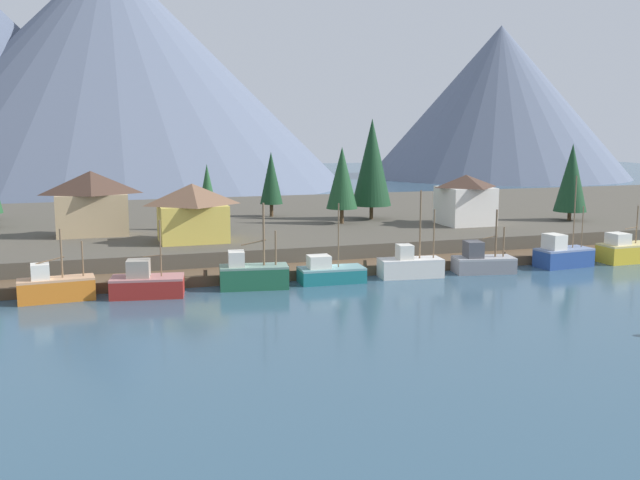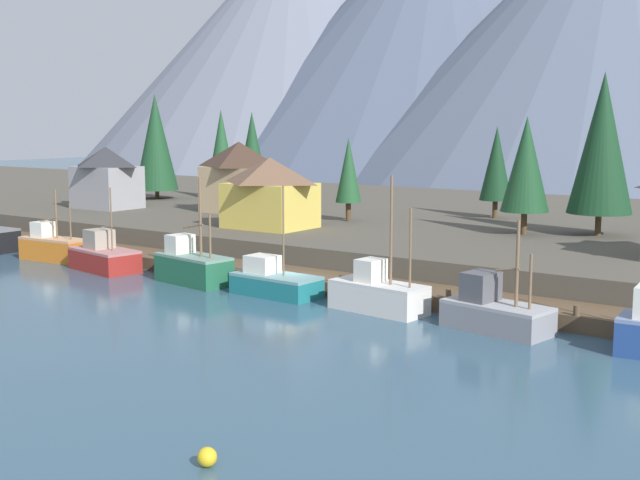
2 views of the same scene
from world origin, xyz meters
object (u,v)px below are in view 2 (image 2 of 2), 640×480
object	(u,v)px
fishing_boat_red	(104,257)
fishing_boat_green	(192,266)
conifer_centre	(602,143)
fishing_boat_white	(378,294)
house_tan	(239,177)
conifer_far_left	(156,142)
conifer_mid_left	(221,147)
house_yellow	(270,192)
conifer_back_right	(349,170)
conifer_near_left	(496,164)
fishing_boat_orange	(52,247)
channel_buoy	(207,457)
fishing_boat_grey	(494,312)
conifer_mid_right	(252,148)
fishing_boat_teal	(274,282)
house_grey	(107,177)
conifer_near_right	(526,164)

from	to	relation	value
fishing_boat_red	fishing_boat_green	xyz separation A→B (m)	(9.59, 0.28, 0.14)
conifer_centre	fishing_boat_white	bearing A→B (deg)	-103.24
fishing_boat_red	house_tan	bearing A→B (deg)	110.71
fishing_boat_red	conifer_far_left	size ratio (longest dim) A/B	0.53
conifer_mid_left	conifer_centre	bearing A→B (deg)	-7.92
house_yellow	conifer_far_left	xyz separation A→B (m)	(-29.31, 13.97, 3.74)
house_yellow	conifer_back_right	world-z (taller)	conifer_back_right
house_yellow	conifer_centre	distance (m)	28.45
conifer_near_left	fishing_boat_green	bearing A→B (deg)	-106.83
fishing_boat_orange	channel_buoy	distance (m)	47.30
fishing_boat_grey	conifer_back_right	bearing A→B (deg)	147.87
conifer_mid_right	channel_buoy	distance (m)	82.00
house_tan	channel_buoy	xyz separation A→B (m)	(37.58, -44.82, -5.93)
fishing_boat_teal	conifer_near_left	distance (m)	32.85
fishing_boat_red	channel_buoy	distance (m)	40.55
house_tan	house_grey	size ratio (longest dim) A/B	1.18
fishing_boat_orange	house_yellow	world-z (taller)	house_yellow
house_yellow	conifer_mid_left	xyz separation A→B (m)	(-22.62, 18.49, 3.13)
fishing_boat_red	house_grey	xyz separation A→B (m)	(-19.34, 16.71, 4.82)
fishing_boat_red	conifer_near_left	world-z (taller)	conifer_near_left
conifer_centre	fishing_boat_red	bearing A→B (deg)	-140.86
fishing_boat_green	house_grey	xyz separation A→B (m)	(-28.92, 16.43, 4.67)
fishing_boat_red	fishing_boat_green	bearing A→B (deg)	10.99
house_tan	house_grey	xyz separation A→B (m)	(-14.99, -4.88, -0.34)
conifer_mid_left	channel_buoy	bearing A→B (deg)	-48.12
fishing_boat_green	conifer_back_right	bearing A→B (deg)	100.23
house_tan	conifer_far_left	bearing A→B (deg)	161.77
house_yellow	house_grey	size ratio (longest dim) A/B	1.08
fishing_boat_green	conifer_centre	size ratio (longest dim) A/B	0.59
fishing_boat_teal	conifer_back_right	size ratio (longest dim) A/B	0.96
house_yellow	conifer_mid_right	distance (m)	35.83
fishing_boat_red	conifer_back_right	world-z (taller)	conifer_back_right
fishing_boat_grey	conifer_far_left	distance (m)	63.76
fishing_boat_orange	channel_buoy	bearing A→B (deg)	-34.92
fishing_boat_white	house_tan	xyz separation A→B (m)	(-29.93, 21.16, 5.14)
house_yellow	house_grey	world-z (taller)	house_grey
fishing_boat_red	channel_buoy	bearing A→B (deg)	-25.63
house_yellow	conifer_back_right	distance (m)	8.91
fishing_boat_red	conifer_far_left	distance (m)	37.24
conifer_far_left	house_grey	bearing A→B (deg)	-70.41
fishing_boat_teal	conifer_mid_left	xyz separation A→B (m)	(-33.78, 31.87, 7.91)
fishing_boat_orange	house_grey	bearing A→B (deg)	121.76
fishing_boat_teal	conifer_back_right	world-z (taller)	conifer_back_right
fishing_boat_green	conifer_far_left	size ratio (longest dim) A/B	0.62
fishing_boat_grey	conifer_mid_left	xyz separation A→B (m)	(-50.16, 32.17, 7.74)
fishing_boat_grey	conifer_near_right	bearing A→B (deg)	117.57
fishing_boat_white	conifer_mid_right	size ratio (longest dim) A/B	0.80
fishing_boat_teal	channel_buoy	size ratio (longest dim) A/B	10.90
fishing_boat_grey	house_tan	size ratio (longest dim) A/B	0.79
house_grey	conifer_near_right	distance (m)	46.03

